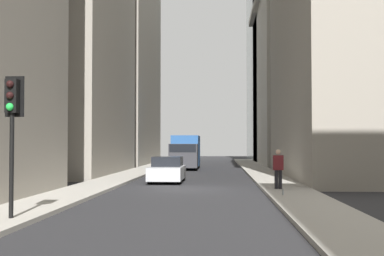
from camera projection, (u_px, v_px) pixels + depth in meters
ground_plane at (188, 189)px, 23.77m from camera, size 135.00×135.00×0.00m
sidewalk_right at (92, 187)px, 24.01m from camera, size 90.00×2.20×0.14m
sidewalk_left at (285, 188)px, 23.52m from camera, size 90.00×2.20×0.14m
building_left_far at (307, 64)px, 53.32m from camera, size 18.60×10.50×20.88m
building_right_far at (104, 51)px, 53.35m from camera, size 16.87×10.00×23.77m
delivery_truck at (185, 152)px, 43.09m from camera, size 6.46×2.25×2.84m
sedan_silver at (167, 170)px, 28.24m from camera, size 4.30×1.78×1.42m
traffic_light_foreground at (12, 113)px, 13.58m from camera, size 0.43×0.52×3.79m
pedestrian at (278, 167)px, 22.39m from camera, size 0.26×0.44×1.73m
discarded_bottle at (283, 192)px, 19.64m from camera, size 0.07×0.07×0.27m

